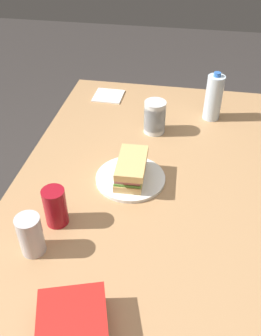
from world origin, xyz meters
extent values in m
plane|color=#383330|center=(0.00, 0.00, 0.00)|extent=(8.00, 8.00, 0.00)
cube|color=tan|center=(0.00, 0.00, 0.72)|extent=(1.58, 0.93, 0.04)
cylinder|color=#977049|center=(-0.71, -0.39, 0.35)|extent=(0.07, 0.07, 0.70)
cylinder|color=#977049|center=(-0.71, 0.39, 0.35)|extent=(0.07, 0.07, 0.70)
cylinder|color=white|center=(-0.07, -0.08, 0.75)|extent=(0.23, 0.23, 0.01)
cube|color=#DBB26B|center=(-0.07, -0.08, 0.77)|extent=(0.17, 0.10, 0.02)
cube|color=#599E3F|center=(-0.07, -0.08, 0.78)|extent=(0.17, 0.09, 0.01)
cube|color=#C6727A|center=(-0.07, -0.08, 0.80)|extent=(0.16, 0.09, 0.02)
cube|color=yellow|center=(-0.07, -0.08, 0.81)|extent=(0.15, 0.08, 0.01)
cube|color=#DBB26B|center=(-0.06, -0.07, 0.83)|extent=(0.17, 0.10, 0.02)
cylinder|color=maroon|center=(0.15, -0.26, 0.81)|extent=(0.07, 0.07, 0.12)
cylinder|color=silver|center=(-0.53, 0.18, 0.84)|extent=(0.07, 0.07, 0.19)
cylinder|color=blue|center=(-0.53, 0.18, 0.94)|extent=(0.03, 0.03, 0.02)
cylinder|color=silver|center=(-0.38, -0.04, 0.79)|extent=(0.08, 0.08, 0.09)
cylinder|color=silver|center=(-0.38, -0.04, 0.81)|extent=(0.08, 0.08, 0.09)
cylinder|color=silver|center=(-0.38, -0.04, 0.83)|extent=(0.08, 0.08, 0.09)
cylinder|color=silver|center=(0.26, -0.29, 0.81)|extent=(0.07, 0.07, 0.12)
cube|color=white|center=(-0.64, -0.28, 0.75)|extent=(0.13, 0.13, 0.01)
camera|label=1|loc=(0.84, 0.08, 1.54)|focal=38.89mm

